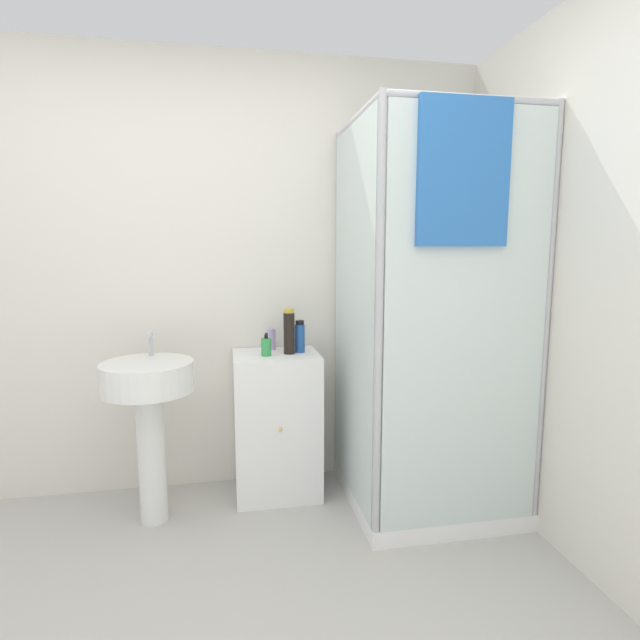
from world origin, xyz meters
name	(u,v)px	position (x,y,z in m)	size (l,w,h in m)	color
wall_back	(197,277)	(0.00, 1.70, 1.25)	(6.40, 0.06, 2.50)	silver
shower_enclosure	(422,401)	(1.18, 1.15, 0.60)	(0.86, 0.89, 2.07)	white
vanity_cabinet	(277,424)	(0.43, 1.47, 0.41)	(0.48, 0.41, 0.83)	white
sink	(149,401)	(-0.24, 1.29, 0.65)	(0.46, 0.46, 0.98)	white
soap_dispenser	(266,347)	(0.37, 1.42, 0.88)	(0.06, 0.06, 0.13)	green
shampoo_bottle_tall_black	(289,332)	(0.50, 1.45, 0.95)	(0.06, 0.06, 0.25)	black
shampoo_bottle_blue	(300,337)	(0.57, 1.48, 0.92)	(0.06, 0.06, 0.18)	#1E4C93
lotion_bottle_white	(271,339)	(0.41, 1.59, 0.89)	(0.05, 0.06, 0.15)	#B299C6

